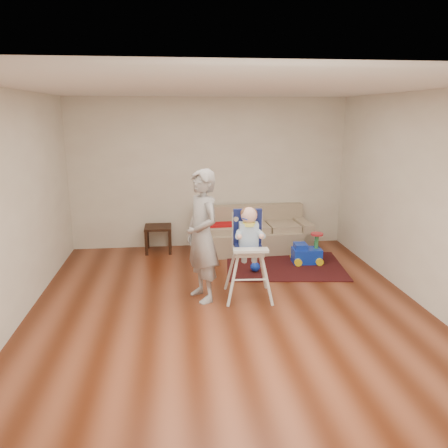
{
  "coord_description": "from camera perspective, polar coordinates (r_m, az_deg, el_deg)",
  "views": [
    {
      "loc": [
        -0.64,
        -5.14,
        2.42
      ],
      "look_at": [
        0.0,
        0.4,
        1.0
      ],
      "focal_mm": 35.0,
      "sensor_mm": 36.0,
      "label": 1
    }
  ],
  "objects": [
    {
      "name": "high_chair",
      "position": [
        5.8,
        3.21,
        -4.0
      ],
      "size": [
        0.61,
        0.61,
        1.26
      ],
      "rotation": [
        0.0,
        0.0,
        -0.06
      ],
      "color": "silver",
      "rests_on": "ground"
    },
    {
      "name": "ground",
      "position": [
        5.72,
        0.47,
        -10.76
      ],
      "size": [
        5.5,
        5.5,
        0.0
      ],
      "primitive_type": "plane",
      "color": "#491D0C",
      "rests_on": "ground"
    },
    {
      "name": "toy_ball",
      "position": [
        6.86,
        4.1,
        -5.61
      ],
      "size": [
        0.15,
        0.15,
        0.15
      ],
      "primitive_type": "sphere",
      "color": "#1135CF",
      "rests_on": "area_rug"
    },
    {
      "name": "sofa",
      "position": [
        7.83,
        3.72,
        -0.75
      ],
      "size": [
        2.06,
        0.92,
        0.78
      ],
      "rotation": [
        0.0,
        0.0,
        0.05
      ],
      "color": "tan",
      "rests_on": "ground"
    },
    {
      "name": "side_table",
      "position": [
        7.91,
        -8.56,
        -1.92
      ],
      "size": [
        0.47,
        0.47,
        0.47
      ],
      "primitive_type": null,
      "color": "black",
      "rests_on": "ground"
    },
    {
      "name": "area_rug",
      "position": [
        7.21,
        7.88,
        -5.4
      ],
      "size": [
        2.01,
        1.6,
        0.01
      ],
      "primitive_type": "cube",
      "rotation": [
        0.0,
        0.0,
        -0.12
      ],
      "color": "black",
      "rests_on": "ground"
    },
    {
      "name": "room_envelope",
      "position": [
        5.73,
        -0.15,
        8.83
      ],
      "size": [
        5.04,
        5.52,
        2.72
      ],
      "color": "beige",
      "rests_on": "ground"
    },
    {
      "name": "adult",
      "position": [
        5.67,
        -2.87,
        -1.6
      ],
      "size": [
        0.63,
        0.75,
        1.74
      ],
      "primitive_type": "imported",
      "rotation": [
        0.0,
        0.0,
        -1.16
      ],
      "color": "#98989A",
      "rests_on": "ground"
    },
    {
      "name": "ride_on_toy",
      "position": [
        7.31,
        10.78,
        -3.08
      ],
      "size": [
        0.48,
        0.35,
        0.51
      ],
      "primitive_type": null,
      "rotation": [
        0.0,
        0.0,
        -0.05
      ],
      "color": "#1135CF",
      "rests_on": "area_rug"
    }
  ]
}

